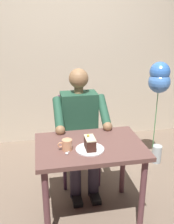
{
  "coord_description": "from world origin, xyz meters",
  "views": [
    {
      "loc": [
        0.38,
        1.85,
        1.68
      ],
      "look_at": [
        0.01,
        -0.1,
        0.96
      ],
      "focal_mm": 41.02,
      "sensor_mm": 36.0,
      "label": 1
    }
  ],
  "objects_px": {
    "chair": "(78,133)",
    "cake_slice": "(90,143)",
    "dining_table": "(90,156)",
    "balloon_display": "(159,87)",
    "coffee_cup": "(67,145)",
    "seated_person": "(80,128)",
    "dessert_spoon": "(66,151)"
  },
  "relations": [
    {
      "from": "dining_table",
      "to": "balloon_display",
      "type": "distance_m",
      "value": 1.24
    },
    {
      "from": "chair",
      "to": "balloon_display",
      "type": "height_order",
      "value": "balloon_display"
    },
    {
      "from": "dining_table",
      "to": "seated_person",
      "type": "height_order",
      "value": "seated_person"
    },
    {
      "from": "dining_table",
      "to": "cake_slice",
      "type": "xyz_separation_m",
      "value": [
        0.02,
        0.09,
        0.17
      ]
    },
    {
      "from": "coffee_cup",
      "to": "balloon_display",
      "type": "relative_size",
      "value": 0.09
    },
    {
      "from": "dessert_spoon",
      "to": "balloon_display",
      "type": "relative_size",
      "value": 0.11
    },
    {
      "from": "seated_person",
      "to": "balloon_display",
      "type": "xyz_separation_m",
      "value": [
        -0.93,
        -0.24,
        0.32
      ]
    },
    {
      "from": "chair",
      "to": "dessert_spoon",
      "type": "height_order",
      "value": "chair"
    },
    {
      "from": "cake_slice",
      "to": "dessert_spoon",
      "type": "distance_m",
      "value": 0.2
    },
    {
      "from": "coffee_cup",
      "to": "dessert_spoon",
      "type": "distance_m",
      "value": 0.05
    },
    {
      "from": "chair",
      "to": "cake_slice",
      "type": "xyz_separation_m",
      "value": [
        0.02,
        0.74,
        0.25
      ]
    },
    {
      "from": "dining_table",
      "to": "balloon_display",
      "type": "height_order",
      "value": "balloon_display"
    },
    {
      "from": "chair",
      "to": "coffee_cup",
      "type": "bearing_deg",
      "value": 74.47
    },
    {
      "from": "cake_slice",
      "to": "balloon_display",
      "type": "xyz_separation_m",
      "value": [
        -0.95,
        -0.81,
        0.2
      ]
    },
    {
      "from": "chair",
      "to": "cake_slice",
      "type": "relative_size",
      "value": 6.63
    },
    {
      "from": "dining_table",
      "to": "cake_slice",
      "type": "distance_m",
      "value": 0.19
    },
    {
      "from": "dining_table",
      "to": "balloon_display",
      "type": "relative_size",
      "value": 0.71
    },
    {
      "from": "balloon_display",
      "to": "chair",
      "type": "bearing_deg",
      "value": 4.02
    },
    {
      "from": "chair",
      "to": "coffee_cup",
      "type": "height_order",
      "value": "chair"
    },
    {
      "from": "dining_table",
      "to": "chair",
      "type": "height_order",
      "value": "chair"
    },
    {
      "from": "dining_table",
      "to": "seated_person",
      "type": "relative_size",
      "value": 0.72
    },
    {
      "from": "chair",
      "to": "seated_person",
      "type": "height_order",
      "value": "seated_person"
    },
    {
      "from": "coffee_cup",
      "to": "dessert_spoon",
      "type": "height_order",
      "value": "coffee_cup"
    },
    {
      "from": "dining_table",
      "to": "seated_person",
      "type": "distance_m",
      "value": 0.48
    },
    {
      "from": "chair",
      "to": "cake_slice",
      "type": "height_order",
      "value": "chair"
    },
    {
      "from": "chair",
      "to": "cake_slice",
      "type": "bearing_deg",
      "value": 88.57
    },
    {
      "from": "chair",
      "to": "dining_table",
      "type": "bearing_deg",
      "value": 90.0
    },
    {
      "from": "coffee_cup",
      "to": "balloon_display",
      "type": "distance_m",
      "value": 1.39
    },
    {
      "from": "dining_table",
      "to": "cake_slice",
      "type": "relative_size",
      "value": 6.45
    },
    {
      "from": "cake_slice",
      "to": "dining_table",
      "type": "bearing_deg",
      "value": -101.78
    },
    {
      "from": "seated_person",
      "to": "coffee_cup",
      "type": "xyz_separation_m",
      "value": [
        0.2,
        0.53,
        0.11
      ]
    },
    {
      "from": "dining_table",
      "to": "chair",
      "type": "distance_m",
      "value": 0.66
    }
  ]
}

